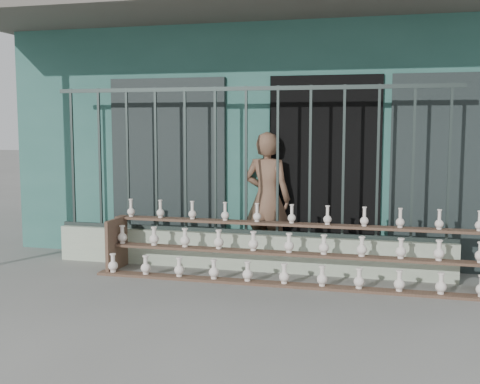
# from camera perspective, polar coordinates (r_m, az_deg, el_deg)

# --- Properties ---
(ground) EXTENTS (60.00, 60.00, 0.00)m
(ground) POSITION_cam_1_polar(r_m,az_deg,el_deg) (6.32, -2.29, -10.05)
(ground) COLOR slate
(workshop_building) EXTENTS (7.40, 6.60, 3.21)m
(workshop_building) POSITION_cam_1_polar(r_m,az_deg,el_deg) (10.19, 4.58, 5.48)
(workshop_building) COLOR #2E6359
(workshop_building) RESTS_ON ground
(parapet_wall) EXTENTS (5.00, 0.20, 0.45)m
(parapet_wall) POSITION_cam_1_polar(r_m,az_deg,el_deg) (7.48, 0.57, -5.65)
(parapet_wall) COLOR #B3C3A7
(parapet_wall) RESTS_ON ground
(security_fence) EXTENTS (5.00, 0.04, 1.80)m
(security_fence) POSITION_cam_1_polar(r_m,az_deg,el_deg) (7.33, 0.58, 2.97)
(security_fence) COLOR #283330
(security_fence) RESTS_ON parapet_wall
(shelf_rack) EXTENTS (4.50, 0.68, 0.85)m
(shelf_rack) POSITION_cam_1_polar(r_m,az_deg,el_deg) (6.94, 4.57, -5.51)
(shelf_rack) COLOR brown
(shelf_rack) RESTS_ON ground
(elderly_woman) EXTENTS (0.69, 0.52, 1.70)m
(elderly_woman) POSITION_cam_1_polar(r_m,az_deg,el_deg) (7.70, 2.60, -0.60)
(elderly_woman) COLOR brown
(elderly_woman) RESTS_ON ground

